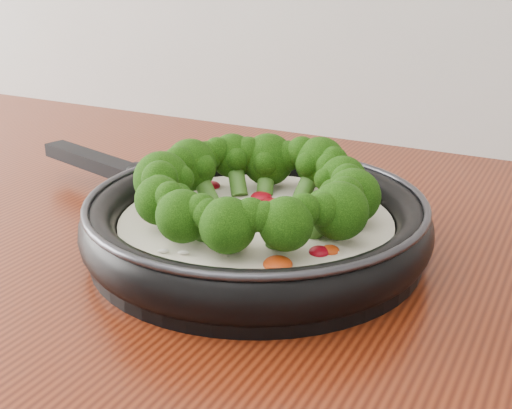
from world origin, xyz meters
The scene contains 1 object.
skillet centered at (0.08, 1.05, 0.94)m, with size 0.56×0.42×0.10m.
Camera 1 is at (0.36, 0.52, 1.18)m, focal length 46.15 mm.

